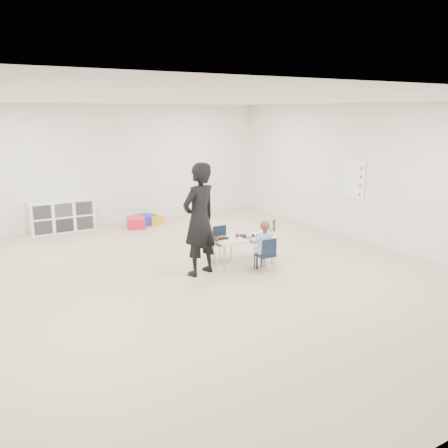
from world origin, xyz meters
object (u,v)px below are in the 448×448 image
chair_near (265,254)px  cubby_shelf (62,216)px  child (265,245)px  adult (199,219)px  table (243,251)px

chair_near → cubby_shelf: (-2.31, 4.55, 0.06)m
chair_near → child: 0.17m
child → adult: adult is taller
cubby_shelf → adult: (1.30, -4.11, 0.58)m
chair_near → cubby_shelf: bearing=120.1°
child → adult: 1.19m
table → cubby_shelf: (-2.19, 4.05, 0.10)m
table → cubby_shelf: 4.61m
child → chair_near: bearing=0.0°
chair_near → cubby_shelf: size_ratio=0.42×
child → table: bearing=107.1°
child → cubby_shelf: size_ratio=0.66×
table → cubby_shelf: cubby_shelf is taller
chair_near → child: bearing=0.0°
adult → child: bearing=138.7°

